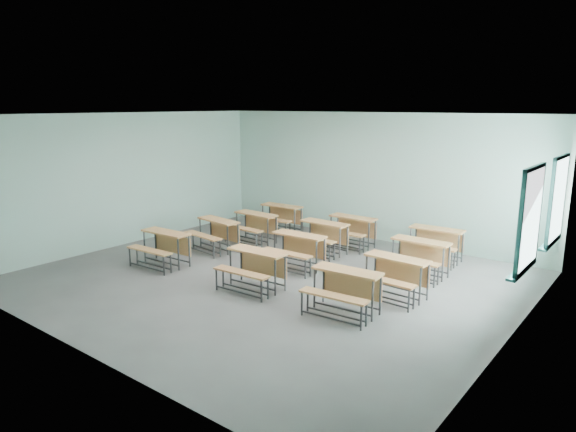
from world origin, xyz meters
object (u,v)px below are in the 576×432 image
(desk_unit_r2c1, at_px, (322,233))
(desk_unit_r1c2, at_px, (394,271))
(desk_unit_r0c1, at_px, (254,264))
(desk_unit_r3c0, at_px, (279,214))
(desk_unit_r0c0, at_px, (162,243))
(desk_unit_r1c0, at_px, (215,230))
(desk_unit_r2c2, at_px, (418,253))
(desk_unit_r0c2, at_px, (344,285))
(desk_unit_r1c1, at_px, (296,246))
(desk_unit_r3c2, at_px, (435,240))
(desk_unit_r2c0, at_px, (253,223))
(desk_unit_r3c1, at_px, (351,227))

(desk_unit_r2c1, bearing_deg, desk_unit_r1c2, -29.26)
(desk_unit_r0c1, height_order, desk_unit_r3c0, same)
(desk_unit_r0c0, height_order, desk_unit_r3c0, same)
(desk_unit_r1c0, distance_m, desk_unit_r1c2, 4.73)
(desk_unit_r0c0, xyz_separation_m, desk_unit_r3c0, (0.14, 3.82, 0.00))
(desk_unit_r2c1, xyz_separation_m, desk_unit_r3c0, (-2.04, 0.97, 0.00))
(desk_unit_r0c1, distance_m, desk_unit_r1c2, 2.56)
(desk_unit_r2c2, relative_size, desk_unit_r3c0, 0.98)
(desk_unit_r0c1, distance_m, desk_unit_r0c2, 1.94)
(desk_unit_r1c1, bearing_deg, desk_unit_r0c1, -87.67)
(desk_unit_r3c0, distance_m, desk_unit_r3c2, 4.34)
(desk_unit_r0c0, xyz_separation_m, desk_unit_r2c0, (0.27, 2.61, 0.00))
(desk_unit_r1c0, distance_m, desk_unit_r2c0, 1.12)
(desk_unit_r3c2, bearing_deg, desk_unit_r2c0, -166.20)
(desk_unit_r1c1, distance_m, desk_unit_r1c2, 2.39)
(desk_unit_r1c2, relative_size, desk_unit_r2c1, 1.01)
(desk_unit_r2c2, bearing_deg, desk_unit_r1c0, -165.85)
(desk_unit_r0c1, distance_m, desk_unit_r3c1, 3.63)
(desk_unit_r0c0, height_order, desk_unit_r1c2, same)
(desk_unit_r2c2, bearing_deg, desk_unit_r0c0, -149.92)
(desk_unit_r2c2, xyz_separation_m, desk_unit_r3c1, (-2.21, 1.06, 0.00))
(desk_unit_r0c0, xyz_separation_m, desk_unit_r1c2, (4.76, 1.32, 0.00))
(desk_unit_r0c0, relative_size, desk_unit_r2c0, 1.01)
(desk_unit_r1c1, height_order, desk_unit_r3c1, same)
(desk_unit_r1c0, relative_size, desk_unit_r1c2, 1.05)
(desk_unit_r2c0, bearing_deg, desk_unit_r1c2, -14.01)
(desk_unit_r1c2, xyz_separation_m, desk_unit_r3c0, (-4.62, 2.50, 0.00))
(desk_unit_r0c2, relative_size, desk_unit_r2c1, 1.03)
(desk_unit_r0c0, distance_m, desk_unit_r3c2, 5.91)
(desk_unit_r3c0, bearing_deg, desk_unit_r1c2, -30.90)
(desk_unit_r0c0, height_order, desk_unit_r2c2, same)
(desk_unit_r1c0, bearing_deg, desk_unit_r0c1, -22.29)
(desk_unit_r2c1, bearing_deg, desk_unit_r3c0, 155.92)
(desk_unit_r1c0, relative_size, desk_unit_r3c1, 1.07)
(desk_unit_r0c2, distance_m, desk_unit_r1c0, 4.60)
(desk_unit_r3c2, bearing_deg, desk_unit_r0c1, -120.59)
(desk_unit_r0c2, bearing_deg, desk_unit_r3c1, 115.22)
(desk_unit_r2c1, height_order, desk_unit_r2c2, same)
(desk_unit_r0c2, bearing_deg, desk_unit_r2c0, 145.19)
(desk_unit_r0c0, xyz_separation_m, desk_unit_r2c2, (4.61, 2.69, 0.00))
(desk_unit_r0c1, xyz_separation_m, desk_unit_r3c0, (-2.36, 3.70, 0.00))
(desk_unit_r0c2, relative_size, desk_unit_r2c2, 1.05)
(desk_unit_r1c2, bearing_deg, desk_unit_r3c0, 153.56)
(desk_unit_r0c0, bearing_deg, desk_unit_r2c1, 50.08)
(desk_unit_r2c0, bearing_deg, desk_unit_r0c1, -46.14)
(desk_unit_r2c2, bearing_deg, desk_unit_r3c2, 96.43)
(desk_unit_r2c2, bearing_deg, desk_unit_r0c2, -94.17)
(desk_unit_r3c0, relative_size, desk_unit_r3c2, 1.00)
(desk_unit_r2c0, bearing_deg, desk_unit_r1c0, -99.95)
(desk_unit_r2c2, distance_m, desk_unit_r3c2, 1.18)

